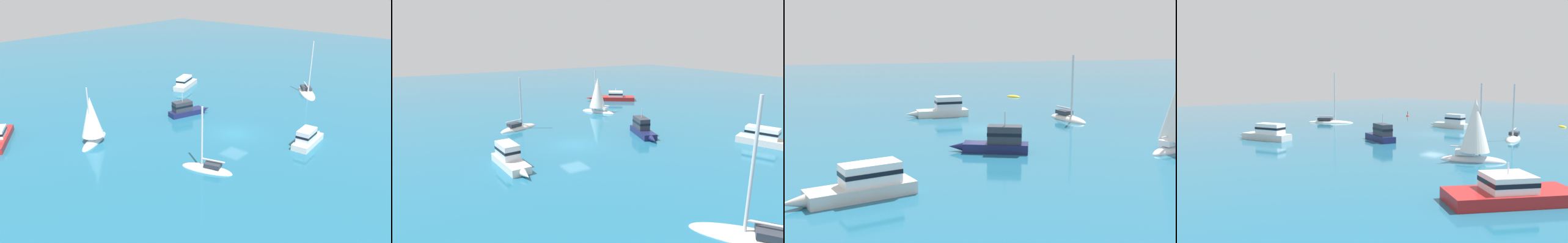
# 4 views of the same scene
# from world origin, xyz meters

# --- Properties ---
(ground_plane) EXTENTS (160.00, 160.00, 0.00)m
(ground_plane) POSITION_xyz_m (0.00, 0.00, 0.00)
(ground_plane) COLOR #1E607F
(yacht) EXTENTS (5.86, 7.05, 8.28)m
(yacht) POSITION_xyz_m (-0.47, 19.80, 0.15)
(yacht) COLOR silver
(yacht) RESTS_ON ground
(powerboat) EXTENTS (3.51, 7.09, 1.85)m
(powerboat) POSITION_xyz_m (-16.55, 10.36, 0.76)
(powerboat) COLOR silver
(powerboat) RESTS_ON ground
(sloop) EXTENTS (5.16, 2.80, 6.65)m
(sloop) POSITION_xyz_m (2.92, -8.71, 0.14)
(sloop) COLOR silver
(sloop) RESTS_ON ground
(launch) EXTENTS (2.84, 5.70, 2.95)m
(launch) POSITION_xyz_m (-8.21, 0.95, 0.78)
(launch) COLOR #191E4C
(launch) RESTS_ON ground
(yacht_1) EXTENTS (3.61, 5.14, 6.69)m
(yacht_1) POSITION_xyz_m (-10.30, -11.64, 2.28)
(yacht_1) COLOR white
(yacht_1) RESTS_ON ground
(motor_cruiser) EXTENTS (1.95, 6.17, 1.94)m
(motor_cruiser) POSITION_xyz_m (7.60, 2.43, 0.78)
(motor_cruiser) COLOR silver
(motor_cruiser) RESTS_ON ground
(motor_cruiser_1) EXTENTS (7.87, 6.25, 2.13)m
(motor_cruiser_1) POSITION_xyz_m (-18.17, -18.57, 0.57)
(motor_cruiser_1) COLOR #B21E1E
(motor_cruiser_1) RESTS_ON ground
(dinghy) EXTENTS (1.85, 1.82, 0.45)m
(dinghy) POSITION_xyz_m (19.62, -8.14, 0.00)
(dinghy) COLOR yellow
(dinghy) RESTS_ON ground
(channel_buoy) EXTENTS (0.55, 0.55, 1.21)m
(channel_buoy) POSITION_xyz_m (17.24, 18.78, 0.01)
(channel_buoy) COLOR red
(channel_buoy) RESTS_ON ground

